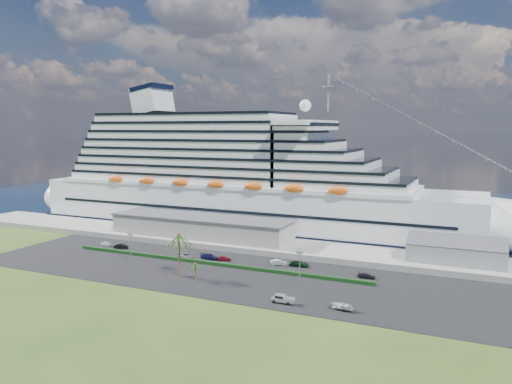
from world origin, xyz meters
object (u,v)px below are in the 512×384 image
at_px(parked_car_3, 209,257).
at_px(boat_trailer, 343,305).
at_px(cruise_ship, 243,183).
at_px(pickup_truck, 283,299).

height_order(parked_car_3, boat_trailer, boat_trailer).
bearing_deg(cruise_ship, pickup_truck, -58.22).
bearing_deg(cruise_ship, parked_car_3, -76.39).
relative_size(cruise_ship, parked_car_3, 36.66).
relative_size(parked_car_3, pickup_truck, 1.05).
distance_m(cruise_ship, pickup_truck, 80.99).
bearing_deg(parked_car_3, boat_trailer, -113.49).
distance_m(cruise_ship, parked_car_3, 47.17).
distance_m(parked_car_3, pickup_truck, 39.74).
xyz_separation_m(cruise_ship, parked_car_3, (10.46, -43.19, -15.82)).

